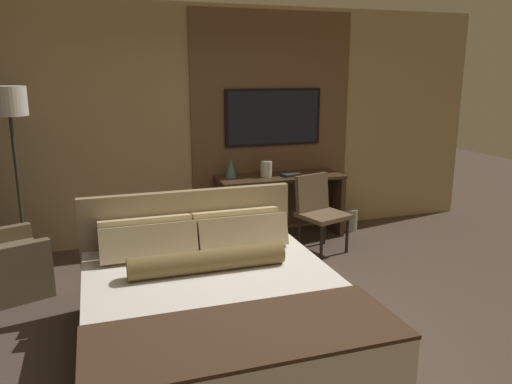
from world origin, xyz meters
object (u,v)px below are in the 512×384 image
Objects in this scene: desk_chair at (318,206)px; armchair_by_window at (1,267)px; vase_short at (266,169)px; tv at (273,117)px; desk at (279,196)px; book at (291,175)px; waste_bin at (349,219)px; floor_lamp at (10,117)px; bed at (215,309)px; vase_tall at (231,168)px.

armchair_by_window is at bearing 165.88° from desk_chair.
vase_short reaches higher than desk_chair.
tv is 1.29m from desk_chair.
tv is (-0.00, 0.22, 0.96)m from desk.
tv is 4.98× the size of book.
floor_lamp is at bearing -176.06° from waste_bin.
tv reaches higher than bed.
vase_tall is at bearing 71.77° from bed.
vase_tall is 0.43m from vase_short.
book is 1.08m from waste_bin.
vase_tall is at bearing 174.50° from desk.
armchair_by_window is 3.04m from vase_short.
floor_lamp is (-2.89, -0.32, 1.08)m from desk.
floor_lamp reaches higher than vase_short.
vase_tall reaches higher than bed.
vase_tall is 0.92× the size of book.
vase_tall reaches higher than desk_chair.
desk_chair is 0.97m from waste_bin.
waste_bin is (1.57, -0.11, -0.76)m from vase_tall.
waste_bin is (0.97, -0.05, -0.38)m from desk.
desk_chair is 4.70× the size of vase_short.
tv reaches higher than waste_bin.
vase_short is at bearing 109.31° from desk_chair.
book is at bearing -11.14° from vase_tall.
desk_chair is at bearing -5.05° from floor_lamp.
vase_tall is 0.82× the size of waste_bin.
floor_lamp reaches higher than desk_chair.
waste_bin is (0.97, -0.28, -1.34)m from tv.
tv is 0.67m from vase_short.
floor_lamp is at bearing -39.76° from armchair_by_window.
desk_chair is 3.51× the size of book.
floor_lamp reaches higher than bed.
waste_bin is (4.02, 0.74, -0.13)m from armchair_by_window.
desk_chair is at bearing -107.74° from armchair_by_window.
book is at bearing -13.20° from vase_short.
bed is 7.71× the size of waste_bin.
tv is 2.95m from floor_lamp.
book is at bearing -68.87° from tv.
book reaches higher than waste_bin.
floor_lamp is 2.83m from vase_short.
armchair_by_window is (-3.05, -1.01, -1.21)m from tv.
waste_bin is at bearing -1.83° from vase_short.
tv is at bearing 90.00° from desk.
bed is at bearing -123.75° from book.
bed is 1.73× the size of tv.
bed is at bearing -117.56° from vase_short.
desk is (1.39, 2.35, 0.19)m from bed.
vase_short is at bearing -96.02° from armchair_by_window.
waste_bin is (3.86, 0.27, -1.46)m from floor_lamp.
armchair_by_window is 3.92× the size of vase_tall.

